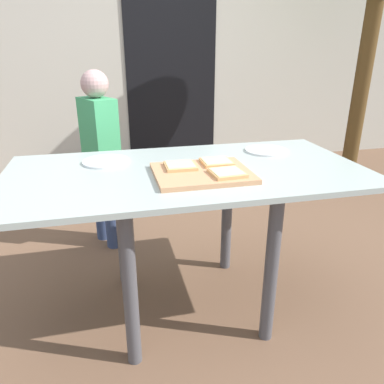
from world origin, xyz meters
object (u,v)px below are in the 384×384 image
(pizza_slice_near_right, at_px, (227,173))
(child_left, at_px, (101,152))
(dining_table, at_px, (187,191))
(plate_white_left, at_px, (106,161))
(cutting_board, at_px, (202,173))
(pizza_slice_far_right, at_px, (216,162))
(plate_white_right, at_px, (266,150))
(pizza_slice_far_left, at_px, (180,166))

(pizza_slice_near_right, relative_size, child_left, 0.12)
(dining_table, bearing_deg, plate_white_left, 151.48)
(cutting_board, bearing_deg, dining_table, 115.02)
(pizza_slice_far_right, bearing_deg, cutting_board, -136.80)
(pizza_slice_near_right, height_order, child_left, child_left)
(plate_white_left, xyz_separation_m, child_left, (-0.03, 0.55, -0.10))
(dining_table, distance_m, child_left, 0.81)
(pizza_slice_near_right, bearing_deg, pizza_slice_far_right, 89.24)
(plate_white_right, bearing_deg, plate_white_left, -179.47)
(dining_table, height_order, child_left, child_left)
(plate_white_right, xyz_separation_m, child_left, (-0.80, 0.55, -0.10))
(dining_table, xyz_separation_m, child_left, (-0.36, 0.73, 0.00))
(dining_table, height_order, pizza_slice_near_right, pizza_slice_near_right)
(cutting_board, bearing_deg, plate_white_right, 34.45)
(plate_white_right, bearing_deg, child_left, 145.74)
(cutting_board, bearing_deg, pizza_slice_far_left, 141.09)
(pizza_slice_near_right, distance_m, child_left, 1.02)
(child_left, bearing_deg, plate_white_left, -87.02)
(plate_white_left, bearing_deg, cutting_board, -35.78)
(cutting_board, relative_size, child_left, 0.36)
(pizza_slice_far_left, distance_m, plate_white_right, 0.52)
(cutting_board, bearing_deg, child_left, 116.00)
(pizza_slice_near_right, relative_size, plate_white_left, 0.64)
(dining_table, bearing_deg, pizza_slice_far_right, -4.41)
(pizza_slice_far_right, relative_size, plate_white_left, 0.60)
(cutting_board, height_order, pizza_slice_near_right, pizza_slice_near_right)
(plate_white_right, height_order, child_left, child_left)
(plate_white_left, bearing_deg, pizza_slice_far_right, -22.56)
(pizza_slice_near_right, height_order, plate_white_left, pizza_slice_near_right)
(cutting_board, distance_m, pizza_slice_far_left, 0.10)
(pizza_slice_far_left, relative_size, pizza_slice_near_right, 0.96)
(pizza_slice_far_left, bearing_deg, plate_white_left, 145.07)
(pizza_slice_far_right, distance_m, child_left, 0.89)
(dining_table, height_order, plate_white_left, plate_white_left)
(dining_table, xyz_separation_m, pizza_slice_far_left, (-0.04, -0.03, 0.13))
(pizza_slice_far_right, bearing_deg, child_left, 123.12)
(pizza_slice_near_right, bearing_deg, child_left, 118.46)
(plate_white_left, bearing_deg, dining_table, -28.52)
(pizza_slice_far_right, distance_m, plate_white_right, 0.37)
(dining_table, bearing_deg, cutting_board, -64.98)
(cutting_board, bearing_deg, pizza_slice_near_right, -40.07)
(pizza_slice_far_right, bearing_deg, pizza_slice_near_right, -90.76)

